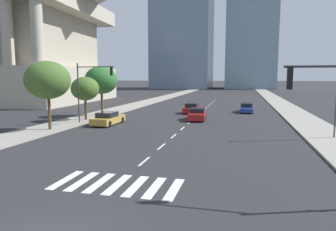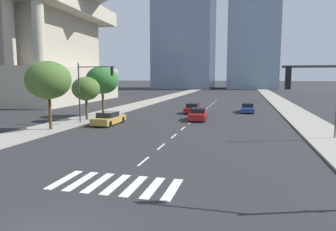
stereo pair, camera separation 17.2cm
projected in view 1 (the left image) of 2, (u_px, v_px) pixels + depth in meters
name	position (u px, v px, depth m)	size (l,w,h in m)	color
sidewalk_east	(304.00, 120.00, 35.02)	(4.00, 260.00, 0.15)	gray
sidewalk_west	(103.00, 114.00, 40.84)	(4.00, 260.00, 0.15)	gray
crosswalk_near	(118.00, 184.00, 14.21)	(5.85, 2.76, 0.01)	silver
lane_divider_center	(199.00, 114.00, 41.22)	(0.14, 50.00, 0.01)	silver
sedan_blue_0	(247.00, 108.00, 43.20)	(1.93, 4.72, 1.27)	navy
sedan_red_1	(197.00, 115.00, 35.41)	(2.05, 4.52, 1.36)	maroon
sedan_gold_2	(108.00, 119.00, 32.00)	(2.01, 4.71, 1.34)	#B28E38
sedan_red_3	(192.00, 109.00, 42.09)	(2.02, 4.32, 1.37)	maroon
traffic_signal_far	(91.00, 82.00, 31.75)	(4.36, 0.28, 6.25)	#333335
street_tree_nearest	(48.00, 80.00, 27.73)	(4.07, 4.07, 6.26)	#4C3823
street_tree_second	(85.00, 89.00, 34.36)	(3.13, 3.13, 4.83)	#4C3823
street_tree_third	(101.00, 80.00, 38.27)	(4.10, 4.10, 6.18)	#4C3823
war_memorial	(17.00, 7.00, 60.89)	(31.11, 31.11, 37.09)	#B2A893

